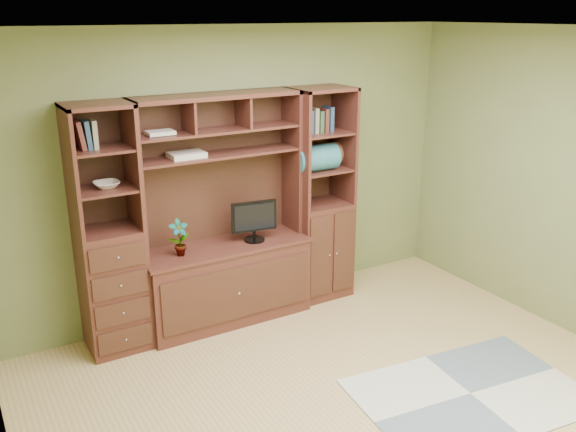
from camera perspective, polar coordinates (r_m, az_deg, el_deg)
room at (r=3.98m, az=7.99°, el=-2.17°), size 4.60×4.10×2.64m
center_hutch at (r=5.35m, az=-5.98°, el=0.24°), size 1.54×0.53×2.05m
left_tower at (r=5.08m, az=-16.47°, el=-1.44°), size 0.50×0.45×2.05m
right_tower at (r=5.85m, az=3.01°, el=1.95°), size 0.55×0.45×2.05m
rug at (r=4.90m, az=16.71°, el=-15.66°), size 1.78×1.29×0.01m
monitor at (r=5.44m, az=-3.20°, el=0.20°), size 0.44×0.24×0.51m
orchid at (r=5.21m, az=-10.14°, el=-2.03°), size 0.17×0.12×0.32m
magazines at (r=5.18m, az=-9.47°, el=5.67°), size 0.29×0.21×0.05m
bowl at (r=4.97m, az=-16.62°, el=2.83°), size 0.20×0.20×0.05m
blanket_teal at (r=5.67m, az=2.59°, el=5.43°), size 0.42×0.24×0.24m
blanket_red at (r=5.90m, az=3.74°, el=5.80°), size 0.39×0.22×0.22m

